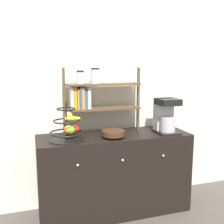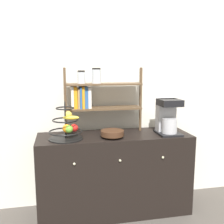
{
  "view_description": "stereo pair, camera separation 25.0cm",
  "coord_description": "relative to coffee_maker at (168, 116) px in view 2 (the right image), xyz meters",
  "views": [
    {
      "loc": [
        -0.76,
        -2.11,
        1.44
      ],
      "look_at": [
        -0.02,
        0.24,
        1.02
      ],
      "focal_mm": 42.0,
      "sensor_mm": 36.0,
      "label": 1
    },
    {
      "loc": [
        -0.52,
        -2.17,
        1.44
      ],
      "look_at": [
        -0.02,
        0.24,
        1.02
      ],
      "focal_mm": 42.0,
      "sensor_mm": 36.0,
      "label": 2
    }
  ],
  "objects": [
    {
      "name": "coffee_maker",
      "position": [
        0.0,
        0.0,
        0.0
      ],
      "size": [
        0.21,
        0.26,
        0.34
      ],
      "color": "black",
      "rests_on": "sideboard"
    },
    {
      "name": "wall_back",
      "position": [
        -0.52,
        0.33,
        0.33
      ],
      "size": [
        7.0,
        0.05,
        2.6
      ],
      "primitive_type": "cube",
      "color": "silver",
      "rests_on": "ground_plane"
    },
    {
      "name": "wooden_bowl",
      "position": [
        -0.56,
        -0.05,
        -0.13
      ],
      "size": [
        0.22,
        0.22,
        0.07
      ],
      "color": "#422819",
      "rests_on": "sideboard"
    },
    {
      "name": "fruit_stand",
      "position": [
        -0.98,
        -0.02,
        -0.06
      ],
      "size": [
        0.31,
        0.31,
        0.35
      ],
      "color": "black",
      "rests_on": "sideboard"
    },
    {
      "name": "sideboard",
      "position": [
        -0.52,
        0.05,
        -0.57
      ],
      "size": [
        1.48,
        0.49,
        0.79
      ],
      "color": "black",
      "rests_on": "ground_plane"
    },
    {
      "name": "ground_plane",
      "position": [
        -0.52,
        -0.19,
        -0.97
      ],
      "size": [
        12.0,
        12.0,
        0.0
      ],
      "primitive_type": "plane",
      "color": "#47423D"
    },
    {
      "name": "shelf_hutch",
      "position": [
        -0.71,
        0.18,
        0.22
      ],
      "size": [
        0.78,
        0.2,
        0.64
      ],
      "color": "brown",
      "rests_on": "sideboard"
    }
  ]
}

